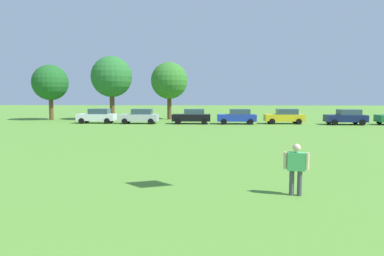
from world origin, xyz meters
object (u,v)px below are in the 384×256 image
at_px(adult_bystander, 296,165).
at_px(parked_car_blue_3, 237,116).
at_px(tree_far_left, 50,83).
at_px(parked_car_navy_5, 346,117).
at_px(parked_car_white_0, 97,116).
at_px(parked_car_yellow_4, 285,116).
at_px(tree_center, 112,77).
at_px(tree_far_right, 169,81).
at_px(parked_car_silver_1, 140,116).
at_px(parked_car_black_2, 192,116).

height_order(adult_bystander, parked_car_blue_3, adult_bystander).
bearing_deg(tree_far_left, parked_car_navy_5, -9.61).
distance_m(parked_car_white_0, parked_car_blue_3, 16.05).
height_order(parked_car_yellow_4, parked_car_navy_5, same).
distance_m(adult_bystander, parked_car_navy_5, 30.33).
xyz_separation_m(parked_car_blue_3, parked_car_yellow_4, (5.37, 0.48, 0.00)).
bearing_deg(adult_bystander, parked_car_white_0, 129.85).
relative_size(parked_car_blue_3, tree_far_left, 0.60).
distance_m(parked_car_navy_5, tree_center, 28.93).
bearing_deg(tree_center, parked_car_navy_5, -13.75).
height_order(parked_car_navy_5, tree_far_right, tree_far_right).
bearing_deg(parked_car_navy_5, parked_car_silver_1, -1.43).
xyz_separation_m(parked_car_white_0, parked_car_blue_3, (16.05, -0.44, 0.00)).
distance_m(parked_car_blue_3, tree_far_left, 24.66).
distance_m(parked_car_silver_1, parked_car_navy_5, 22.90).
xyz_separation_m(parked_car_silver_1, parked_car_yellow_4, (16.41, 0.41, 0.00)).
distance_m(parked_car_silver_1, parked_car_black_2, 5.95).
height_order(parked_car_black_2, tree_far_left, tree_far_left).
relative_size(parked_car_black_2, parked_car_navy_5, 1.00).
bearing_deg(parked_car_black_2, tree_far_right, -65.28).
xyz_separation_m(parked_car_silver_1, tree_center, (-4.83, 6.21, 4.75)).
distance_m(parked_car_white_0, parked_car_silver_1, 5.03).
xyz_separation_m(parked_car_silver_1, parked_car_black_2, (5.95, -0.00, 0.00)).
bearing_deg(tree_far_left, parked_car_blue_3, -13.10).
bearing_deg(parked_car_black_2, adult_bystander, 98.97).
height_order(adult_bystander, parked_car_silver_1, adult_bystander).
bearing_deg(parked_car_silver_1, parked_car_blue_3, 179.64).
relative_size(parked_car_white_0, parked_car_blue_3, 1.00).
bearing_deg(tree_center, tree_far_right, 7.52).
distance_m(parked_car_black_2, tree_far_left, 19.80).
xyz_separation_m(adult_bystander, tree_far_right, (-7.76, 35.40, 4.12)).
distance_m(tree_center, tree_far_right, 7.54).
relative_size(parked_car_silver_1, parked_car_black_2, 1.00).
height_order(parked_car_white_0, tree_far_right, tree_far_right).
xyz_separation_m(parked_car_white_0, tree_far_left, (-7.65, 5.07, 3.97)).
bearing_deg(parked_car_white_0, tree_far_left, -33.54).
height_order(parked_car_silver_1, tree_far_right, tree_far_right).
height_order(parked_car_yellow_4, tree_far_right, tree_far_right).
bearing_deg(tree_far_right, parked_car_navy_5, -20.98).
bearing_deg(parked_car_blue_3, tree_center, -21.60).
relative_size(parked_car_blue_3, tree_far_right, 0.57).
height_order(parked_car_yellow_4, tree_center, tree_center).
distance_m(parked_car_navy_5, tree_far_right, 22.12).
height_order(tree_far_left, tree_far_right, tree_far_right).
relative_size(parked_car_white_0, parked_car_navy_5, 1.00).
bearing_deg(tree_far_right, parked_car_white_0, -138.26).
distance_m(adult_bystander, parked_car_yellow_4, 29.24).
bearing_deg(parked_car_silver_1, tree_far_left, -23.27).
bearing_deg(parked_car_black_2, parked_car_yellow_4, -177.74).
relative_size(parked_car_navy_5, tree_center, 0.52).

